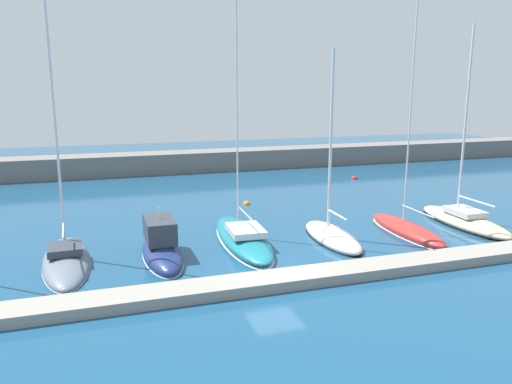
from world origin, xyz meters
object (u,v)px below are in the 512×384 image
Objects in this scene: sailboat_slate_second at (66,260)px; sailboat_sand_seventh at (464,220)px; motorboat_navy_third at (161,248)px; mooring_buoy_orange at (247,204)px; sailboat_red_sixth at (406,229)px; sailboat_ivory_fifth at (332,235)px; mooring_buoy_red at (354,179)px; sailboat_teal_fourth at (243,237)px.

sailboat_sand_seventh is (24.96, -0.37, 0.14)m from sailboat_slate_second.
motorboat_navy_third is 12.99m from mooring_buoy_orange.
sailboat_sand_seventh is (4.80, 0.46, 0.04)m from sailboat_red_sixth.
sailboat_ivory_fifth is at bearing 89.98° from sailboat_red_sixth.
motorboat_navy_third is at bearing -98.68° from sailboat_slate_second.
sailboat_slate_second is at bearing -142.86° from mooring_buoy_orange.
sailboat_ivory_fifth is 20.21× the size of mooring_buoy_orange.
mooring_buoy_red is (26.26, 16.79, -0.22)m from sailboat_slate_second.
motorboat_navy_third is 0.55× the size of sailboat_ivory_fifth.
sailboat_slate_second is 31.17m from mooring_buoy_red.
sailboat_slate_second is 15.05m from sailboat_ivory_fifth.
sailboat_red_sixth is 25.61× the size of mooring_buoy_red.
sailboat_slate_second reaches higher than sailboat_ivory_fifth.
sailboat_ivory_fifth reaches higher than motorboat_navy_third.
sailboat_ivory_fifth is at bearing -91.34° from motorboat_navy_third.
mooring_buoy_red is at bearing -2.63° from sailboat_sand_seventh.
sailboat_red_sixth is at bearing -94.77° from sailboat_slate_second.
motorboat_navy_third is 10.29× the size of mooring_buoy_red.
sailboat_slate_second reaches higher than mooring_buoy_orange.
sailboat_red_sixth reaches higher than mooring_buoy_orange.
sailboat_slate_second is 26.71× the size of mooring_buoy_red.
sailboat_ivory_fifth is (10.15, -0.16, -0.22)m from motorboat_navy_third.
sailboat_sand_seventh is at bearing -93.25° from sailboat_slate_second.
motorboat_navy_third is 15.28m from sailboat_red_sixth.
sailboat_red_sixth is at bearing -55.23° from mooring_buoy_orange.
sailboat_teal_fourth is 1.42× the size of sailboat_sand_seventh.
mooring_buoy_red is at bearing 27.75° from mooring_buoy_orange.
sailboat_ivory_fifth is 10.65m from mooring_buoy_orange.
sailboat_teal_fourth is 9.65m from mooring_buoy_orange.
sailboat_teal_fourth reaches higher than mooring_buoy_orange.
motorboat_navy_third is (4.89, -0.54, 0.32)m from sailboat_slate_second.
sailboat_slate_second is 1.04× the size of sailboat_red_sixth.
sailboat_red_sixth reaches higher than mooring_buoy_red.
motorboat_navy_third is at bearing -127.77° from mooring_buoy_orange.
mooring_buoy_orange is (-13.43, -7.07, 0.00)m from mooring_buoy_red.
mooring_buoy_red is (11.23, 17.48, -0.31)m from sailboat_ivory_fifth.
sailboat_ivory_fifth reaches higher than mooring_buoy_red.
sailboat_ivory_fifth is 18.75× the size of mooring_buoy_red.
sailboat_sand_seventh is 21.44× the size of mooring_buoy_red.
motorboat_navy_third is 5.05m from sailboat_teal_fourth.
sailboat_red_sixth is at bearing -90.16° from sailboat_ivory_fifth.
sailboat_teal_fourth reaches higher than motorboat_navy_third.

